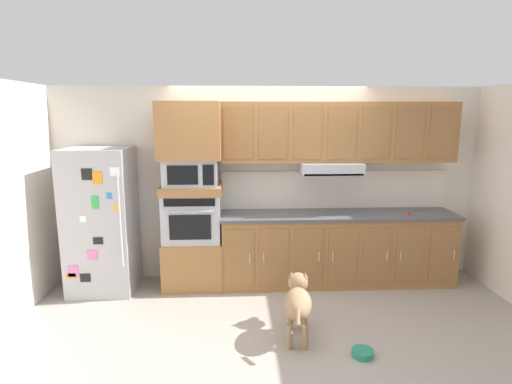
# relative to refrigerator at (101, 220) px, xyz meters

# --- Properties ---
(ground_plane) EXTENTS (9.60, 9.60, 0.00)m
(ground_plane) POSITION_rel_refrigerator_xyz_m (2.07, -0.68, -0.88)
(ground_plane) COLOR #9E9389
(back_kitchen_wall) EXTENTS (6.20, 0.12, 2.50)m
(back_kitchen_wall) POSITION_rel_refrigerator_xyz_m (2.07, 0.43, 0.37)
(back_kitchen_wall) COLOR beige
(back_kitchen_wall) RESTS_ON ground
(side_panel_left) EXTENTS (0.12, 7.10, 2.50)m
(side_panel_left) POSITION_rel_refrigerator_xyz_m (-0.73, -0.68, 0.37)
(side_panel_left) COLOR beige
(side_panel_left) RESTS_ON ground
(refrigerator) EXTENTS (0.76, 0.73, 1.76)m
(refrigerator) POSITION_rel_refrigerator_xyz_m (0.00, 0.00, 0.00)
(refrigerator) COLOR #ADADB2
(refrigerator) RESTS_ON ground
(oven_base_cabinet) EXTENTS (0.74, 0.62, 0.60)m
(oven_base_cabinet) POSITION_rel_refrigerator_xyz_m (1.10, 0.07, -0.58)
(oven_base_cabinet) COLOR #996638
(oven_base_cabinet) RESTS_ON ground
(built_in_oven) EXTENTS (0.70, 0.62, 0.60)m
(built_in_oven) POSITION_rel_refrigerator_xyz_m (1.10, 0.07, 0.02)
(built_in_oven) COLOR #A8AAAF
(built_in_oven) RESTS_ON oven_base_cabinet
(appliance_mid_shelf) EXTENTS (0.74, 0.62, 0.10)m
(appliance_mid_shelf) POSITION_rel_refrigerator_xyz_m (1.10, 0.07, 0.37)
(appliance_mid_shelf) COLOR #996638
(appliance_mid_shelf) RESTS_ON built_in_oven
(microwave) EXTENTS (0.64, 0.54, 0.32)m
(microwave) POSITION_rel_refrigerator_xyz_m (1.10, 0.07, 0.58)
(microwave) COLOR #A8AAAF
(microwave) RESTS_ON appliance_mid_shelf
(appliance_upper_cabinet) EXTENTS (0.74, 0.62, 0.68)m
(appliance_upper_cabinet) POSITION_rel_refrigerator_xyz_m (1.10, 0.07, 1.08)
(appliance_upper_cabinet) COLOR #996638
(appliance_upper_cabinet) RESTS_ON microwave
(lower_cabinet_run) EXTENTS (2.93, 0.63, 0.88)m
(lower_cabinet_run) POSITION_rel_refrigerator_xyz_m (2.93, 0.07, -0.44)
(lower_cabinet_run) COLOR #996638
(lower_cabinet_run) RESTS_ON ground
(countertop_slab) EXTENTS (2.97, 0.64, 0.04)m
(countertop_slab) POSITION_rel_refrigerator_xyz_m (2.93, 0.07, 0.02)
(countertop_slab) COLOR #4C4C51
(countertop_slab) RESTS_ON lower_cabinet_run
(backsplash_panel) EXTENTS (2.97, 0.02, 0.50)m
(backsplash_panel) POSITION_rel_refrigerator_xyz_m (2.93, 0.36, 0.29)
(backsplash_panel) COLOR silver
(backsplash_panel) RESTS_ON countertop_slab
(upper_cabinet_with_hood) EXTENTS (2.93, 0.48, 0.88)m
(upper_cabinet_with_hood) POSITION_rel_refrigerator_xyz_m (2.93, 0.19, 1.02)
(upper_cabinet_with_hood) COLOR #996638
(upper_cabinet_with_hood) RESTS_ON backsplash_panel
(screwdriver) EXTENTS (0.15, 0.14, 0.03)m
(screwdriver) POSITION_rel_refrigerator_xyz_m (3.82, -0.03, 0.05)
(screwdriver) COLOR red
(screwdriver) RESTS_ON countertop_slab
(dog) EXTENTS (0.33, 0.89, 0.56)m
(dog) POSITION_rel_refrigerator_xyz_m (2.24, -1.23, -0.51)
(dog) COLOR #997551
(dog) RESTS_ON ground
(dog_food_bowl) EXTENTS (0.20, 0.20, 0.06)m
(dog_food_bowl) POSITION_rel_refrigerator_xyz_m (2.78, -1.61, -0.85)
(dog_food_bowl) COLOR #267F66
(dog_food_bowl) RESTS_ON ground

